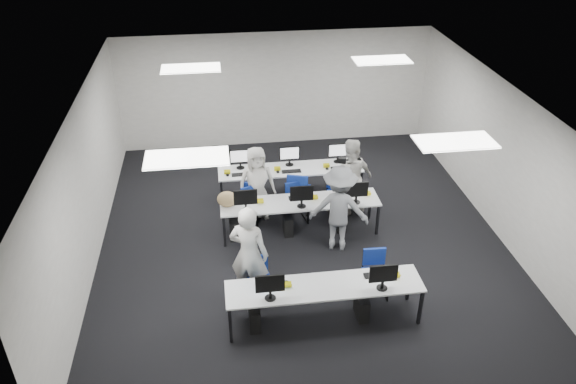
{
  "coord_description": "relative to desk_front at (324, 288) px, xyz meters",
  "views": [
    {
      "loc": [
        -1.52,
        -9.24,
        6.67
      ],
      "look_at": [
        -0.25,
        0.16,
        1.0
      ],
      "focal_mm": 35.0,
      "sensor_mm": 36.0,
      "label": 1
    }
  ],
  "objects": [
    {
      "name": "student_2",
      "position": [
        -0.81,
        3.33,
        0.13
      ],
      "size": [
        0.86,
        0.63,
        1.62
      ],
      "primitive_type": "imported",
      "rotation": [
        0.0,
        0.0,
        0.15
      ],
      "color": "beige",
      "rests_on": "ground"
    },
    {
      "name": "desk_front",
      "position": [
        0.0,
        0.0,
        0.0
      ],
      "size": [
        3.2,
        0.7,
        0.73
      ],
      "color": "silver",
      "rests_on": "ground"
    },
    {
      "name": "desk_mid",
      "position": [
        0.0,
        2.6,
        0.0
      ],
      "size": [
        3.2,
        0.7,
        0.73
      ],
      "color": "silver",
      "rests_on": "ground"
    },
    {
      "name": "photographer",
      "position": [
        0.66,
        2.0,
        0.21
      ],
      "size": [
        1.29,
        0.97,
        1.78
      ],
      "primitive_type": "imported",
      "rotation": [
        0.0,
        0.0,
        2.84
      ],
      "color": "gray",
      "rests_on": "ground"
    },
    {
      "name": "room",
      "position": [
        0.0,
        2.4,
        0.82
      ],
      "size": [
        9.0,
        9.02,
        3.0
      ],
      "color": "black",
      "rests_on": "ground"
    },
    {
      "name": "chair_2",
      "position": [
        -0.98,
        3.18,
        -0.42
      ],
      "size": [
        0.48,
        0.51,
        0.82
      ],
      "rotation": [
        0.0,
        0.0,
        -0.2
      ],
      "color": "navy",
      "rests_on": "ground"
    },
    {
      "name": "student_3",
      "position": [
        1.21,
        3.27,
        0.11
      ],
      "size": [
        0.99,
        0.59,
        1.58
      ],
      "primitive_type": "imported",
      "rotation": [
        0.0,
        0.0,
        0.24
      ],
      "color": "beige",
      "rests_on": "ground"
    },
    {
      "name": "ceiling_panels",
      "position": [
        0.0,
        2.4,
        2.3
      ],
      "size": [
        5.2,
        4.6,
        0.02
      ],
      "color": "white",
      "rests_on": "room"
    },
    {
      "name": "equipment_back",
      "position": [
        0.19,
        4.02,
        -0.32
      ],
      "size": [
        2.91,
        0.41,
        1.19
      ],
      "color": "white",
      "rests_on": "desk_back"
    },
    {
      "name": "chair_0",
      "position": [
        -1.0,
        0.65,
        -0.42
      ],
      "size": [
        0.47,
        0.5,
        0.82
      ],
      "rotation": [
        0.0,
        0.0,
        0.17
      ],
      "color": "navy",
      "rests_on": "ground"
    },
    {
      "name": "chair_5",
      "position": [
        -1.03,
        3.34,
        -0.42
      ],
      "size": [
        0.52,
        0.54,
        0.82
      ],
      "rotation": [
        0.0,
        0.0,
        0.31
      ],
      "color": "navy",
      "rests_on": "ground"
    },
    {
      "name": "student_1",
      "position": [
        1.15,
        3.29,
        0.17
      ],
      "size": [
        0.85,
        0.68,
        1.7
      ],
      "primitive_type": "imported",
      "rotation": [
        0.0,
        0.0,
        3.18
      ],
      "color": "beige",
      "rests_on": "ground"
    },
    {
      "name": "chair_6",
      "position": [
        0.1,
        3.45,
        -0.38
      ],
      "size": [
        0.6,
        0.63,
        0.96
      ],
      "rotation": [
        0.0,
        0.0,
        -0.31
      ],
      "color": "navy",
      "rests_on": "ground"
    },
    {
      "name": "chair_4",
      "position": [
        0.92,
        3.27,
        -0.41
      ],
      "size": [
        0.44,
        0.47,
        0.85
      ],
      "rotation": [
        0.0,
        0.0,
        -0.05
      ],
      "color": "navy",
      "rests_on": "ground"
    },
    {
      "name": "chair_3",
      "position": [
        -0.01,
        3.05,
        -0.42
      ],
      "size": [
        0.48,
        0.51,
        0.84
      ],
      "rotation": [
        0.0,
        0.0,
        0.18
      ],
      "color": "navy",
      "rests_on": "ground"
    },
    {
      "name": "equipment_front",
      "position": [
        -0.19,
        -0.02,
        -0.32
      ],
      "size": [
        2.51,
        0.41,
        1.19
      ],
      "color": "#0C5DA5",
      "rests_on": "desk_front"
    },
    {
      "name": "chair_1",
      "position": [
        1.01,
        0.53,
        -0.41
      ],
      "size": [
        0.43,
        0.47,
        0.85
      ],
      "rotation": [
        0.0,
        0.0,
        -0.03
      ],
      "color": "navy",
      "rests_on": "ground"
    },
    {
      "name": "handbag",
      "position": [
        -1.45,
        2.62,
        0.21
      ],
      "size": [
        0.43,
        0.31,
        0.33
      ],
      "primitive_type": "ellipsoid",
      "rotation": [
        0.0,
        0.0,
        -0.13
      ],
      "color": "#9C7150",
      "rests_on": "desk_mid"
    },
    {
      "name": "chair_7",
      "position": [
        1.02,
        3.44,
        -0.4
      ],
      "size": [
        0.58,
        0.6,
        0.9
      ],
      "rotation": [
        0.0,
        0.0,
        0.35
      ],
      "color": "navy",
      "rests_on": "ground"
    },
    {
      "name": "desk_back",
      "position": [
        0.0,
        4.0,
        0.0
      ],
      "size": [
        3.2,
        0.7,
        0.73
      ],
      "color": "silver",
      "rests_on": "ground"
    },
    {
      "name": "dslr_camera",
      "position": [
        0.72,
        2.17,
        1.16
      ],
      "size": [
        0.19,
        0.21,
        0.1
      ],
      "primitive_type": "cube",
      "rotation": [
        0.0,
        0.0,
        2.84
      ],
      "color": "black",
      "rests_on": "photographer"
    },
    {
      "name": "student_0",
      "position": [
        -1.16,
        0.73,
        0.25
      ],
      "size": [
        0.8,
        0.68,
        1.87
      ],
      "primitive_type": "imported",
      "rotation": [
        0.0,
        0.0,
        2.73
      ],
      "color": "beige",
      "rests_on": "ground"
    },
    {
      "name": "equipment_mid",
      "position": [
        -0.19,
        2.58,
        -0.32
      ],
      "size": [
        2.91,
        0.41,
        1.19
      ],
      "color": "white",
      "rests_on": "desk_mid"
    }
  ]
}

